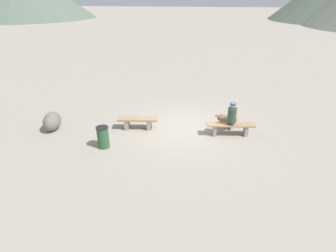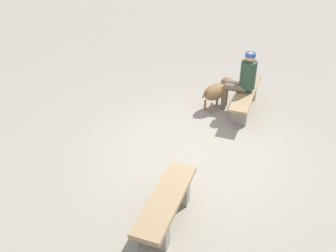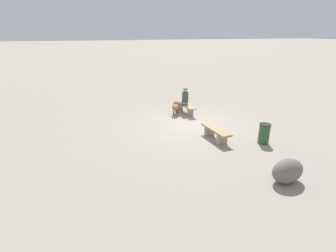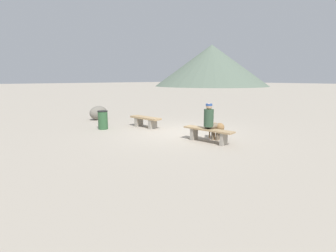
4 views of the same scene
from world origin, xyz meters
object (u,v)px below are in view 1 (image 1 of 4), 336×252
at_px(trash_bin, 103,137).
at_px(bench_left, 138,121).
at_px(dog, 227,119).
at_px(boulder, 52,121).
at_px(seated_person, 231,116).
at_px(bench_right, 230,127).

bearing_deg(trash_bin, bench_left, 62.66).
distance_m(dog, boulder, 6.89).
distance_m(seated_person, trash_bin, 4.75).
relative_size(bench_left, seated_person, 1.23).
relative_size(dog, trash_bin, 1.11).
height_order(bench_right, boulder, boulder).
height_order(bench_right, seated_person, seated_person).
height_order(dog, trash_bin, trash_bin).
distance_m(bench_left, trash_bin, 1.81).
xyz_separation_m(dog, trash_bin, (-4.31, -2.15, -0.03)).
xyz_separation_m(bench_right, dog, (-0.13, 0.56, 0.09)).
bearing_deg(seated_person, dog, 95.95).
bearing_deg(boulder, dog, 9.45).
height_order(seated_person, boulder, seated_person).
height_order(bench_right, trash_bin, trash_bin).
bearing_deg(dog, bench_left, -149.11).
distance_m(bench_right, boulder, 6.94).
distance_m(bench_left, dog, 3.52).
bearing_deg(seated_person, bench_right, -92.21).
bearing_deg(trash_bin, bench_right, 19.70).
relative_size(bench_left, bench_right, 0.87).
relative_size(seated_person, trash_bin, 1.68).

